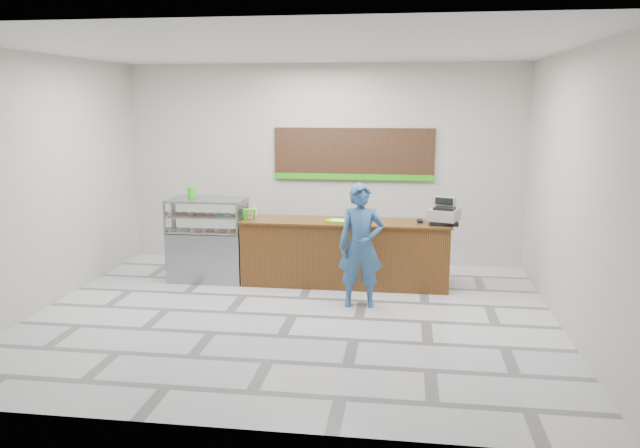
# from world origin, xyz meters

# --- Properties ---
(floor) EXTENTS (7.00, 7.00, 0.00)m
(floor) POSITION_xyz_m (0.00, 0.00, 0.00)
(floor) COLOR silver
(floor) RESTS_ON ground
(back_wall) EXTENTS (7.00, 0.00, 7.00)m
(back_wall) POSITION_xyz_m (0.00, 3.00, 1.75)
(back_wall) COLOR beige
(back_wall) RESTS_ON floor
(ceiling) EXTENTS (7.00, 7.00, 0.00)m
(ceiling) POSITION_xyz_m (0.00, 0.00, 3.50)
(ceiling) COLOR silver
(ceiling) RESTS_ON back_wall
(sales_counter) EXTENTS (3.26, 0.76, 1.03)m
(sales_counter) POSITION_xyz_m (0.55, 1.55, 0.52)
(sales_counter) COLOR brown
(sales_counter) RESTS_ON floor
(display_case) EXTENTS (1.22, 0.72, 1.33)m
(display_case) POSITION_xyz_m (-1.67, 1.55, 0.68)
(display_case) COLOR gray
(display_case) RESTS_ON floor
(menu_board) EXTENTS (2.80, 0.06, 0.90)m
(menu_board) POSITION_xyz_m (0.55, 2.96, 1.93)
(menu_board) COLOR black
(menu_board) RESTS_ON back_wall
(cash_register) EXTENTS (0.54, 0.55, 0.40)m
(cash_register) POSITION_xyz_m (2.05, 1.50, 1.18)
(cash_register) COLOR black
(cash_register) RESTS_ON sales_counter
(card_terminal) EXTENTS (0.09, 0.17, 0.04)m
(card_terminal) POSITION_xyz_m (1.70, 1.57, 1.05)
(card_terminal) COLOR black
(card_terminal) RESTS_ON sales_counter
(serving_tray) EXTENTS (0.46, 0.38, 0.02)m
(serving_tray) POSITION_xyz_m (0.47, 1.46, 1.04)
(serving_tray) COLOR #58B502
(serving_tray) RESTS_ON sales_counter
(napkin_box) EXTENTS (0.17, 0.17, 0.13)m
(napkin_box) POSITION_xyz_m (-0.95, 1.48, 1.09)
(napkin_box) COLOR white
(napkin_box) RESTS_ON sales_counter
(straw_cup) EXTENTS (0.09, 0.09, 0.13)m
(straw_cup) POSITION_xyz_m (-0.94, 1.75, 1.09)
(straw_cup) COLOR silver
(straw_cup) RESTS_ON sales_counter
(promo_box) EXTENTS (0.21, 0.17, 0.17)m
(promo_box) POSITION_xyz_m (-0.95, 1.45, 1.11)
(promo_box) COLOR green
(promo_box) RESTS_ON sales_counter
(donut_decal) EXTENTS (0.15, 0.15, 0.00)m
(donut_decal) POSITION_xyz_m (0.59, 1.47, 1.03)
(donut_decal) COLOR #E46B83
(donut_decal) RESTS_ON sales_counter
(green_cup_left) EXTENTS (0.09, 0.09, 0.15)m
(green_cup_left) POSITION_xyz_m (-2.03, 1.80, 1.40)
(green_cup_left) COLOR green
(green_cup_left) RESTS_ON display_case
(green_cup_right) EXTENTS (0.09, 0.09, 0.15)m
(green_cup_right) POSITION_xyz_m (-1.96, 1.68, 1.40)
(green_cup_right) COLOR green
(green_cup_right) RESTS_ON display_case
(customer) EXTENTS (0.68, 0.48, 1.75)m
(customer) POSITION_xyz_m (0.87, 0.56, 0.87)
(customer) COLOR #2C5788
(customer) RESTS_ON floor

